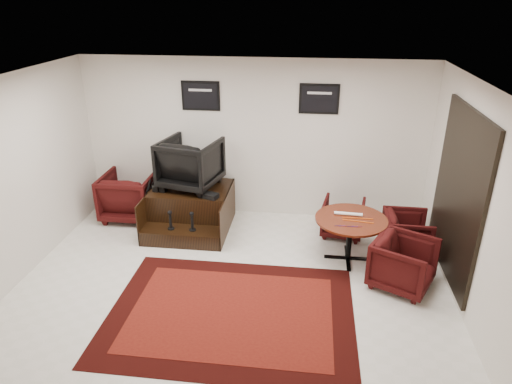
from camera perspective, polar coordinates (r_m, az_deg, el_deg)
ground at (r=6.41m, az=-3.25°, el=-12.29°), size 6.00×6.00×0.00m
room_shell at (r=5.61m, az=0.66°, el=3.05°), size 6.02×5.02×2.81m
area_rug at (r=6.03m, az=-3.10°, el=-14.85°), size 3.11×2.33×0.01m
shine_podium at (r=7.97m, az=-8.12°, el=-2.17°), size 1.35×1.39×0.69m
shine_chair at (r=7.77m, az=-8.21°, el=3.87°), size 1.08×1.04×0.93m
shoes_pair at (r=7.88m, az=-11.75°, el=0.63°), size 0.24×0.28×0.10m
polish_kit at (r=7.43m, az=-5.70°, el=-0.47°), size 0.27×0.23×0.08m
umbrella_black at (r=8.04m, az=-13.75°, el=-1.27°), size 0.34×0.13×0.92m
umbrella_hooked at (r=8.16m, az=-13.35°, el=-1.21°), size 0.31×0.12×0.83m
armchair_side at (r=8.46m, az=-15.55°, el=-0.19°), size 0.90×0.85×0.92m
meeting_table at (r=6.94m, az=11.76°, el=-3.88°), size 1.07×1.07×0.70m
table_chair_back at (r=7.76m, az=10.83°, el=-2.96°), size 0.75×0.72×0.68m
table_chair_window at (r=7.50m, az=18.35°, el=-4.67°), size 0.65×0.70×0.71m
table_chair_corner at (r=6.61m, az=17.98°, el=-8.25°), size 0.99×1.01×0.79m
paper_roll at (r=6.97m, az=11.46°, el=-2.69°), size 0.42×0.08×0.05m
table_clutter at (r=6.82m, az=12.35°, el=-3.58°), size 0.57×0.29×0.01m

